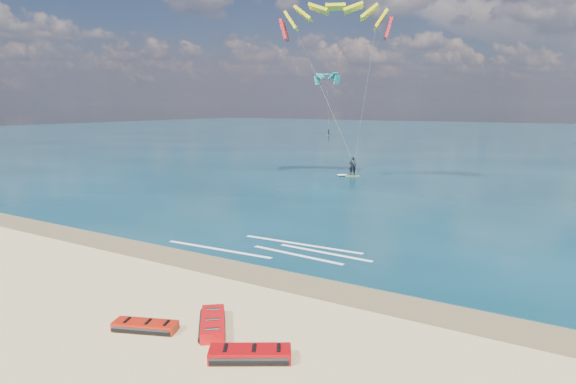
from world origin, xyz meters
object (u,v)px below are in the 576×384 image
object	(u,v)px
packed_kite_right	(250,360)
kitesurfer_main	(344,85)
packed_kite_left	(145,330)
packed_kite_mid	(213,328)

from	to	relation	value
packed_kite_right	kitesurfer_main	xyz separation A→B (m)	(-13.27, 33.02, 9.13)
packed_kite_left	kitesurfer_main	distance (m)	35.70
packed_kite_mid	kitesurfer_main	xyz separation A→B (m)	(-10.94, 31.95, 9.13)
packed_kite_right	packed_kite_mid	bearing A→B (deg)	122.76
packed_kite_mid	packed_kite_right	distance (m)	2.57
packed_kite_mid	packed_kite_right	size ratio (longest dim) A/B	1.02
packed_kite_left	packed_kite_mid	xyz separation A→B (m)	(1.79, 1.33, 0.00)
packed_kite_mid	packed_kite_left	bearing A→B (deg)	-93.32
packed_kite_left	packed_kite_right	bearing A→B (deg)	-18.92
packed_kite_right	kitesurfer_main	bearing A→B (deg)	79.25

